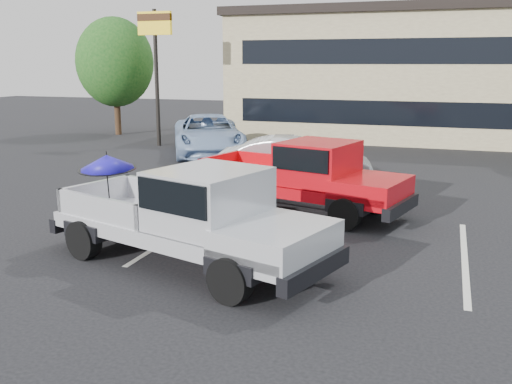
% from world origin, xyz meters
% --- Properties ---
extents(ground, '(90.00, 90.00, 0.00)m').
position_xyz_m(ground, '(0.00, 0.00, 0.00)').
color(ground, black).
rests_on(ground, ground).
extents(stripe_left, '(0.12, 5.00, 0.01)m').
position_xyz_m(stripe_left, '(-3.00, 2.00, 0.00)').
color(stripe_left, silver).
rests_on(stripe_left, ground).
extents(stripe_right, '(0.12, 5.00, 0.01)m').
position_xyz_m(stripe_right, '(3.00, 2.00, 0.00)').
color(stripe_right, silver).
rests_on(stripe_right, ground).
extents(motel_building, '(20.40, 8.40, 6.30)m').
position_xyz_m(motel_building, '(2.00, 20.99, 3.21)').
color(motel_building, tan).
rests_on(motel_building, ground).
extents(motel_sign, '(1.60, 0.22, 6.00)m').
position_xyz_m(motel_sign, '(-10.00, 14.00, 4.65)').
color(motel_sign, black).
rests_on(motel_sign, ground).
extents(tree_left, '(3.96, 3.96, 6.02)m').
position_xyz_m(tree_left, '(-14.00, 17.00, 3.73)').
color(tree_left, '#332114').
rests_on(tree_left, ground).
extents(silver_pickup, '(6.02, 3.56, 2.06)m').
position_xyz_m(silver_pickup, '(-1.66, -0.09, 1.05)').
color(silver_pickup, black).
rests_on(silver_pickup, ground).
extents(red_pickup, '(5.85, 3.26, 1.83)m').
position_xyz_m(red_pickup, '(-0.61, 4.41, 1.00)').
color(red_pickup, black).
rests_on(red_pickup, ground).
extents(silver_sedan, '(4.85, 2.50, 1.52)m').
position_xyz_m(silver_sedan, '(-1.77, 7.24, 0.76)').
color(silver_sedan, '#A5A9AD').
rests_on(silver_sedan, ground).
extents(blue_suv, '(5.04, 6.42, 1.62)m').
position_xyz_m(blue_suv, '(-6.83, 12.36, 0.81)').
color(blue_suv, '#88A4CB').
rests_on(blue_suv, ground).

